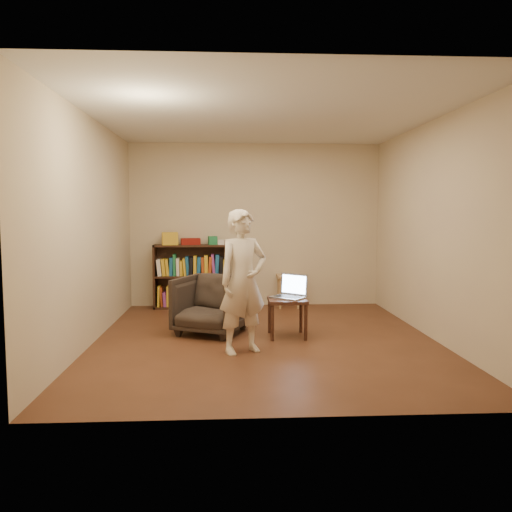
{
  "coord_description": "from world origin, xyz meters",
  "views": [
    {
      "loc": [
        -0.42,
        -5.78,
        1.51
      ],
      "look_at": [
        -0.09,
        0.35,
        0.97
      ],
      "focal_mm": 35.0,
      "sensor_mm": 36.0,
      "label": 1
    }
  ],
  "objects": [
    {
      "name": "ceiling",
      "position": [
        0.0,
        0.0,
        2.6
      ],
      "size": [
        4.5,
        4.5,
        0.0
      ],
      "primitive_type": "plane",
      "color": "silver",
      "rests_on": "wall_back"
    },
    {
      "name": "bookshelf",
      "position": [
        -1.0,
        2.09,
        0.44
      ],
      "size": [
        1.2,
        0.3,
        1.0
      ],
      "color": "black",
      "rests_on": "floor"
    },
    {
      "name": "box_yellow",
      "position": [
        -1.35,
        2.06,
        1.1
      ],
      "size": [
        0.27,
        0.22,
        0.2
      ],
      "primitive_type": "cube",
      "rotation": [
        0.0,
        0.0,
        0.19
      ],
      "color": "gold",
      "rests_on": "bookshelf"
    },
    {
      "name": "person",
      "position": [
        -0.28,
        -0.51,
        0.77
      ],
      "size": [
        0.67,
        0.59,
        1.54
      ],
      "primitive_type": "imported",
      "rotation": [
        0.0,
        0.0,
        0.48
      ],
      "color": "beige",
      "rests_on": "floor"
    },
    {
      "name": "box_white",
      "position": [
        -0.54,
        2.08,
        1.04
      ],
      "size": [
        0.12,
        0.12,
        0.08
      ],
      "primitive_type": "cube",
      "rotation": [
        0.0,
        0.0,
        -0.2
      ],
      "color": "silver",
      "rests_on": "bookshelf"
    },
    {
      "name": "wall_right",
      "position": [
        2.0,
        0.0,
        1.3
      ],
      "size": [
        0.0,
        4.5,
        4.5
      ],
      "primitive_type": "plane",
      "rotation": [
        1.57,
        0.0,
        -1.57
      ],
      "color": "#BCA68E",
      "rests_on": "floor"
    },
    {
      "name": "armchair",
      "position": [
        -0.65,
        0.36,
        0.36
      ],
      "size": [
        1.03,
        1.04,
        0.72
      ],
      "primitive_type": "imported",
      "rotation": [
        0.0,
        0.0,
        -0.42
      ],
      "color": "#2E251F",
      "rests_on": "floor"
    },
    {
      "name": "floor",
      "position": [
        0.0,
        0.0,
        0.0
      ],
      "size": [
        4.5,
        4.5,
        0.0
      ],
      "primitive_type": "plane",
      "color": "#462516",
      "rests_on": "ground"
    },
    {
      "name": "stool",
      "position": [
        0.51,
        2.03,
        0.42
      ],
      "size": [
        0.36,
        0.36,
        0.52
      ],
      "color": "tan",
      "rests_on": "floor"
    },
    {
      "name": "side_table",
      "position": [
        0.28,
        0.15,
        0.39
      ],
      "size": [
        0.46,
        0.46,
        0.47
      ],
      "color": "black",
      "rests_on": "floor"
    },
    {
      "name": "box_green",
      "position": [
        -0.68,
        2.1,
        1.07
      ],
      "size": [
        0.15,
        0.15,
        0.13
      ],
      "primitive_type": "cube",
      "rotation": [
        0.0,
        0.0,
        0.2
      ],
      "color": "#1F7542",
      "rests_on": "bookshelf"
    },
    {
      "name": "laptop",
      "position": [
        0.32,
        0.21,
        0.53
      ],
      "size": [
        0.48,
        0.47,
        0.29
      ],
      "rotation": [
        0.0,
        0.0,
        -0.69
      ],
      "color": "#A9A9AD",
      "rests_on": "side_table"
    },
    {
      "name": "red_cloth",
      "position": [
        -1.03,
        2.1,
        1.05
      ],
      "size": [
        0.33,
        0.26,
        0.1
      ],
      "primitive_type": "cube",
      "rotation": [
        0.0,
        0.0,
        0.15
      ],
      "color": "maroon",
      "rests_on": "bookshelf"
    },
    {
      "name": "wall_left",
      "position": [
        -2.0,
        0.0,
        1.3
      ],
      "size": [
        0.0,
        4.5,
        4.5
      ],
      "primitive_type": "plane",
      "rotation": [
        1.57,
        0.0,
        1.57
      ],
      "color": "#BCA68E",
      "rests_on": "floor"
    },
    {
      "name": "wall_back",
      "position": [
        0.0,
        2.25,
        1.3
      ],
      "size": [
        4.0,
        0.0,
        4.0
      ],
      "primitive_type": "plane",
      "rotation": [
        1.57,
        0.0,
        0.0
      ],
      "color": "#BCA68E",
      "rests_on": "floor"
    }
  ]
}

